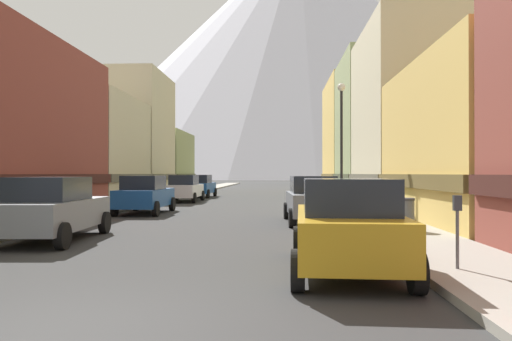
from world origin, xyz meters
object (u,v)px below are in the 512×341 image
object	(u,v)px
potted_plant_1	(396,206)
parking_meter_near	(457,221)
car_left_2	(185,188)
potted_plant_2	(370,199)
streetlamp_right	(341,127)
car_left_0	(52,209)
car_right_1	(313,199)
car_right_0	(347,225)
car_left_3	(200,186)
car_left_1	(145,194)
potted_plant_0	(50,200)
trash_bin_right	(405,214)

from	to	relation	value
potted_plant_1	parking_meter_near	bearing A→B (deg)	-97.23
car_left_2	potted_plant_2	distance (m)	13.32
potted_plant_2	streetlamp_right	xyz separation A→B (m)	(-1.65, -1.85, 3.37)
car_left_0	potted_plant_2	world-z (taller)	car_left_0
car_right_1	car_left_2	bearing A→B (deg)	119.66
car_right_0	parking_meter_near	world-z (taller)	car_right_0
car_right_1	streetlamp_right	distance (m)	5.07
car_left_0	car_right_1	distance (m)	9.30
parking_meter_near	potted_plant_1	bearing A→B (deg)	82.77
car_right_0	car_right_1	bearing A→B (deg)	90.00
car_left_2	car_left_3	bearing A→B (deg)	90.02
car_left_1	potted_plant_1	size ratio (longest dim) A/B	4.82
car_left_1	parking_meter_near	bearing A→B (deg)	-54.61
potted_plant_1	streetlamp_right	distance (m)	5.09
car_left_3	parking_meter_near	bearing A→B (deg)	-71.86
car_left_2	potted_plant_0	size ratio (longest dim) A/B	4.19
car_left_3	streetlamp_right	xyz separation A→B (m)	(9.15, -15.87, 3.09)
car_left_3	car_right_0	distance (m)	29.86
car_left_3	potted_plant_1	xyz separation A→B (m)	(10.80, -19.30, -0.29)
car_left_1	potted_plant_1	world-z (taller)	car_left_1
car_left_0	potted_plant_1	size ratio (longest dim) A/B	4.90
car_right_0	potted_plant_0	size ratio (longest dim) A/B	4.25
car_left_1	parking_meter_near	size ratio (longest dim) A/B	3.32
car_left_3	streetlamp_right	world-z (taller)	streetlamp_right
car_right_1	potted_plant_0	distance (m)	10.85
trash_bin_right	potted_plant_1	distance (m)	3.88
potted_plant_2	streetlamp_right	size ratio (longest dim) A/B	0.15
car_left_0	car_left_2	bearing A→B (deg)	90.01
car_left_1	potted_plant_1	bearing A→B (deg)	-18.38
potted_plant_1	streetlamp_right	xyz separation A→B (m)	(-1.65, 3.43, 3.38)
parking_meter_near	potted_plant_2	xyz separation A→B (m)	(1.25, 15.13, -0.40)
potted_plant_0	parking_meter_near	bearing A→B (deg)	-39.78
parking_meter_near	potted_plant_1	xyz separation A→B (m)	(1.25, 9.85, -0.40)
potted_plant_2	streetlamp_right	distance (m)	4.19
car_right_1	potted_plant_2	size ratio (longest dim) A/B	5.13
car_right_1	car_left_3	bearing A→B (deg)	111.21
car_left_3	trash_bin_right	bearing A→B (deg)	-66.30
car_right_0	trash_bin_right	world-z (taller)	car_right_0
potted_plant_0	streetlamp_right	distance (m)	13.04
car_right_0	potted_plant_2	world-z (taller)	car_right_0
car_right_0	car_right_1	world-z (taller)	same
car_left_0	potted_plant_0	size ratio (longest dim) A/B	4.26
car_left_1	potted_plant_2	size ratio (longest dim) A/B	5.05
car_right_0	potted_plant_2	size ratio (longest dim) A/B	5.12
car_left_0	streetlamp_right	xyz separation A→B (m)	(9.15, 9.07, 3.09)
car_left_2	potted_plant_2	world-z (taller)	car_left_2
car_left_0	car_left_1	world-z (taller)	same
streetlamp_right	car_left_2	bearing A→B (deg)	133.51
car_left_2	potted_plant_0	bearing A→B (deg)	-104.58
car_right_0	car_right_1	size ratio (longest dim) A/B	1.00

